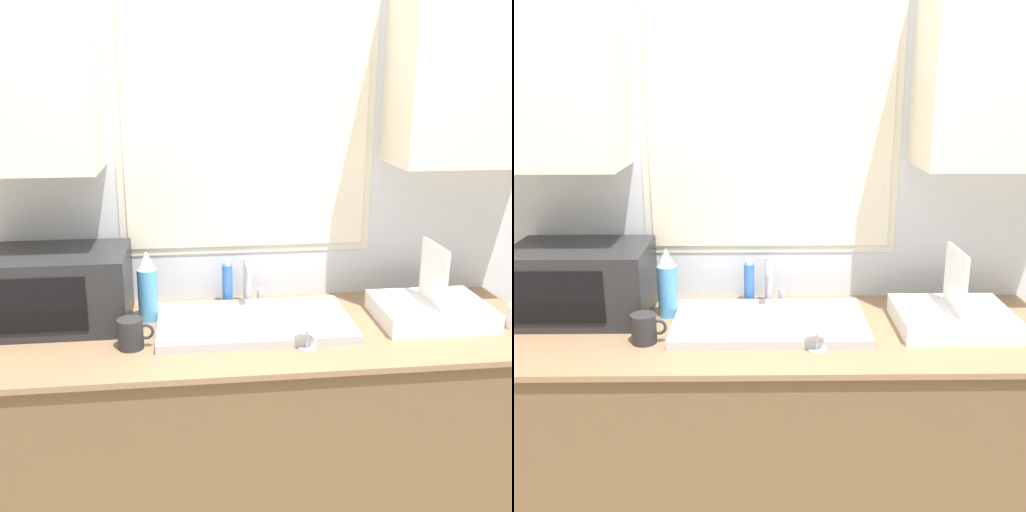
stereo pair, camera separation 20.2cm
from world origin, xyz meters
TOP-DOWN VIEW (x-y plane):
  - countertop at (0.00, 0.34)m, footprint 2.05×0.70m
  - wall_back at (0.00, 0.66)m, footprint 6.00×0.38m
  - sink_basin at (-0.01, 0.36)m, footprint 0.69×0.40m
  - faucet at (-0.00, 0.57)m, footprint 0.08×0.15m
  - microwave at (-0.70, 0.47)m, footprint 0.50×0.35m
  - dish_rack at (0.64, 0.34)m, footprint 0.40×0.33m
  - spray_bottle at (-0.39, 0.47)m, footprint 0.07×0.07m
  - soap_bottle at (-0.09, 0.60)m, footprint 0.04×0.04m
  - mug_near_sink at (-0.43, 0.23)m, footprint 0.12×0.08m
  - wine_glass at (0.14, 0.16)m, footprint 0.07×0.07m

SIDE VIEW (x-z plane):
  - countertop at x=0.00m, z-range 0.00..0.89m
  - sink_basin at x=-0.01m, z-range 0.89..0.92m
  - dish_rack at x=0.64m, z-range 0.78..1.07m
  - mug_near_sink at x=-0.43m, z-range 0.89..0.99m
  - soap_bottle at x=-0.09m, z-range 0.88..1.06m
  - faucet at x=0.00m, z-range 0.90..1.09m
  - wine_glass at x=0.14m, z-range 0.92..1.07m
  - spray_bottle at x=-0.39m, z-range 0.88..1.14m
  - microwave at x=-0.70m, z-range 0.89..1.16m
  - wall_back at x=0.00m, z-range 0.12..2.72m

